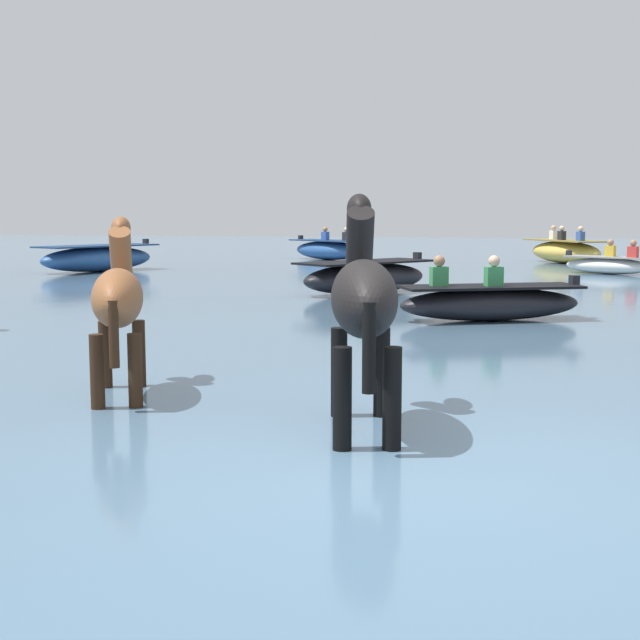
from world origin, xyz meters
TOP-DOWN VIEW (x-y plane):
  - ground_plane at (0.00, 0.00)m, footprint 120.00×120.00m
  - water_surface at (0.00, 10.00)m, footprint 90.00×90.00m
  - horse_lead_black at (-0.52, 0.97)m, footprint 0.82×1.94m
  - horse_trailing_chestnut at (-2.93, 1.72)m, footprint 0.96×1.73m
  - boat_mid_channel at (2.25, 24.77)m, footprint 2.93×3.77m
  - boat_near_port at (0.24, 8.21)m, footprint 3.07×2.04m
  - boat_far_inshore at (-2.44, 12.28)m, footprint 2.89×3.27m
  - boat_distant_east at (3.16, 19.57)m, footprint 2.57×1.93m
  - boat_near_starboard at (-6.01, 25.11)m, footprint 3.37×2.93m
  - boat_mid_outer at (-11.18, 17.42)m, footprint 2.80×3.96m

SIDE VIEW (x-z plane):
  - ground_plane at x=0.00m, z-range 0.00..0.00m
  - water_surface at x=0.00m, z-range 0.00..0.26m
  - boat_distant_east at x=3.16m, z-range 0.04..1.00m
  - boat_near_port at x=0.24m, z-range 0.03..1.06m
  - boat_far_inshore at x=-2.44m, z-range 0.02..1.19m
  - boat_near_starboard at x=-6.01m, z-range 0.03..1.22m
  - boat_mid_outer at x=-11.18m, z-range 0.19..1.09m
  - boat_mid_channel at x=2.25m, z-range 0.03..1.29m
  - horse_trailing_chestnut at x=-2.93m, z-range 0.17..2.08m
  - horse_lead_black at x=-0.52m, z-range 0.19..2.30m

